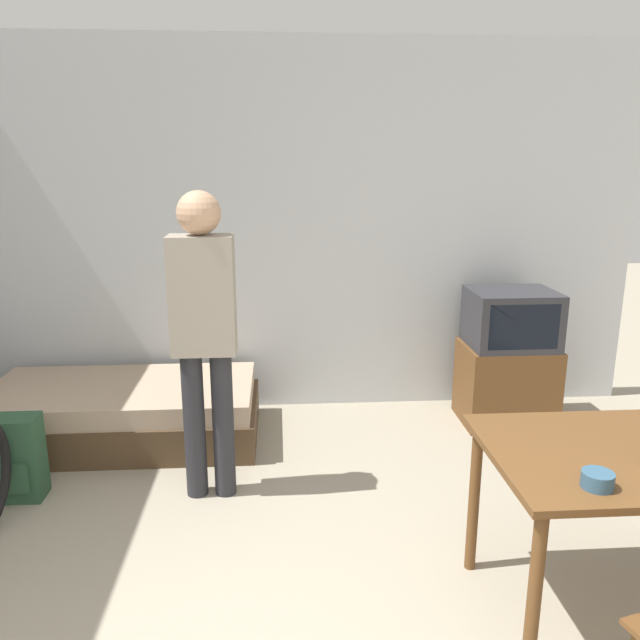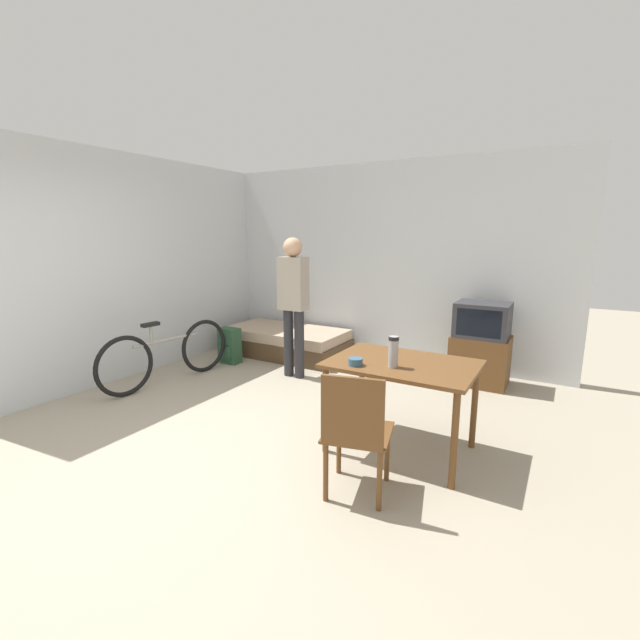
# 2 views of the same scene
# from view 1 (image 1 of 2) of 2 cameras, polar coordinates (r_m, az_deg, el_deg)

# --- Properties ---
(wall_back) EXTENTS (5.38, 0.06, 2.70)m
(wall_back) POSITION_cam_1_polar(r_m,az_deg,el_deg) (4.63, -3.89, 8.08)
(wall_back) COLOR silver
(wall_back) RESTS_ON ground_plane
(daybed) EXTENTS (1.80, 0.92, 0.39)m
(daybed) POSITION_cam_1_polar(r_m,az_deg,el_deg) (4.49, -17.46, -8.07)
(daybed) COLOR #4C3823
(daybed) RESTS_ON ground_plane
(tv) EXTENTS (0.64, 0.49, 0.98)m
(tv) POSITION_cam_1_polar(r_m,az_deg,el_deg) (4.68, 16.85, -3.39)
(tv) COLOR brown
(tv) RESTS_ON ground_plane
(dining_table) EXTENTS (1.14, 0.80, 0.75)m
(dining_table) POSITION_cam_1_polar(r_m,az_deg,el_deg) (2.83, 26.57, -12.33)
(dining_table) COLOR brown
(dining_table) RESTS_ON ground_plane
(person_standing) EXTENTS (0.34, 0.23, 1.71)m
(person_standing) POSITION_cam_1_polar(r_m,az_deg,el_deg) (3.40, -10.51, -0.42)
(person_standing) COLOR #28282D
(person_standing) RESTS_ON ground_plane
(mate_bowl) EXTENTS (0.11, 0.11, 0.06)m
(mate_bowl) POSITION_cam_1_polar(r_m,az_deg,el_deg) (2.44, 24.10, -13.20)
(mate_bowl) COLOR #335670
(mate_bowl) RESTS_ON dining_table
(backpack) EXTENTS (0.29, 0.21, 0.49)m
(backpack) POSITION_cam_1_polar(r_m,az_deg,el_deg) (3.95, -26.05, -11.32)
(backpack) COLOR #284C33
(backpack) RESTS_ON ground_plane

